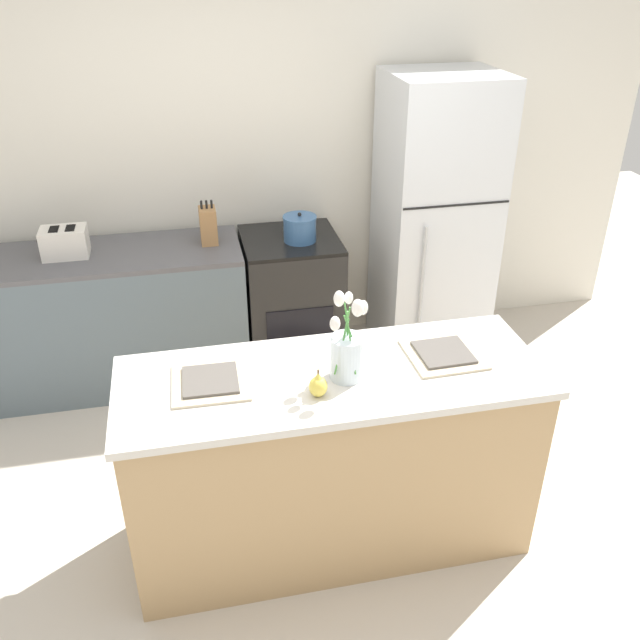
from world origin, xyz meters
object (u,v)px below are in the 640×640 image
Objects in this scene: pear_figurine at (318,385)px; plate_setting_left at (210,381)px; flower_vase at (347,351)px; toaster at (65,242)px; cooking_pot at (300,228)px; plate_setting_right at (443,354)px; knife_block at (208,226)px; stove_range at (292,301)px; refrigerator at (434,221)px.

plate_setting_left is (-0.41, 0.17, -0.04)m from pear_figurine.
flower_vase reaches higher than toaster.
toaster is at bearing 177.51° from cooking_pot.
plate_setting_right is 1.18× the size of knife_block.
stove_range is at bearing 104.47° from plate_setting_right.
flower_vase is at bearing -91.74° from stove_range.
refrigerator is 4.68× the size of flower_vase.
stove_range is 3.29× the size of knife_block.
flower_vase reaches higher than pear_figurine.
refrigerator reaches higher than plate_setting_left.
stove_range is 2.79× the size of plate_setting_left.
cooking_pot is at bearing -176.61° from refrigerator.
stove_range is at bearing 68.90° from plate_setting_left.
plate_setting_left is at bearing -134.80° from refrigerator.
plate_setting_left is at bearing 180.00° from plate_setting_right.
plate_setting_right is (0.40, -1.56, 0.50)m from stove_range.
flower_vase is (-1.00, -1.64, 0.14)m from refrigerator.
plate_setting_left is 1.60m from knife_block.
plate_setting_right is 1.54× the size of cooking_pot.
toaster is 0.84m from knife_block.
cooking_pot is at bearing -2.49° from toaster.
stove_range is 1.83m from pear_figurine.
knife_block is (-1.45, 0.03, 0.08)m from refrigerator.
toaster is (-0.73, 1.57, 0.03)m from plate_setting_left.
cooking_pot is at bearing 103.08° from plate_setting_right.
pear_figurine is 0.59× the size of cooking_pot.
plate_setting_right is at bearing -60.58° from knife_block.
pear_figurine is 0.45× the size of knife_block.
refrigerator is 15.18× the size of pear_figurine.
plate_setting_right is 1.55m from cooking_pot.
cooking_pot is (0.10, 1.58, -0.09)m from flower_vase.
flower_vase reaches higher than plate_setting_left.
cooking_pot reaches higher than plate_setting_left.
pear_figurine is 0.43× the size of toaster.
refrigerator is 1.45m from knife_block.
flower_vase is at bearing -93.69° from cooking_pot.
toaster is at bearing 114.91° from plate_setting_left.
cooking_pot reaches higher than toaster.
cooking_pot is (-0.35, 1.51, 0.03)m from plate_setting_right.
toaster reaches higher than pear_figurine.
toaster is at bearing 179.66° from stove_range.
knife_block is (0.84, 0.03, 0.03)m from toaster.
pear_figurine is at bearing -96.28° from stove_range.
refrigerator is 6.60× the size of toaster.
pear_figurine is at bearing -22.87° from plate_setting_left.
toaster is 1.04× the size of knife_block.
cooking_pot is at bearing -8.94° from knife_block.
flower_vase is at bearing 35.70° from pear_figurine.
refrigerator reaches higher than cooking_pot.
stove_range is 1.75m from flower_vase.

